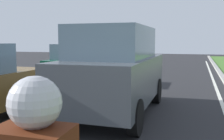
# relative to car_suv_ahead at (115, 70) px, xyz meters

# --- Properties ---
(ground_plane) EXTENTS (60.00, 60.00, 0.00)m
(ground_plane) POSITION_rel_car_suv_ahead_xyz_m (-0.79, 4.27, -1.17)
(ground_plane) COLOR #262628
(lane_line_center) EXTENTS (0.12, 32.00, 0.01)m
(lane_line_center) POSITION_rel_car_suv_ahead_xyz_m (-1.49, 4.27, -1.16)
(lane_line_center) COLOR silver
(lane_line_center) RESTS_ON ground
(lane_line_right_edge) EXTENTS (0.12, 32.00, 0.01)m
(lane_line_right_edge) POSITION_rel_car_suv_ahead_xyz_m (2.81, 4.27, -1.16)
(lane_line_right_edge) COLOR silver
(lane_line_right_edge) RESTS_ON ground
(car_suv_ahead) EXTENTS (2.00, 4.52, 2.28)m
(car_suv_ahead) POSITION_rel_car_suv_ahead_xyz_m (0.00, 0.00, 0.00)
(car_suv_ahead) COLOR #474C51
(car_suv_ahead) RESTS_ON ground
(car_hatchback_far) EXTENTS (1.77, 3.72, 1.78)m
(car_hatchback_far) POSITION_rel_car_suv_ahead_xyz_m (-3.42, 4.79, -0.28)
(car_hatchback_far) COLOR #0C472D
(car_hatchback_far) RESTS_ON ground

